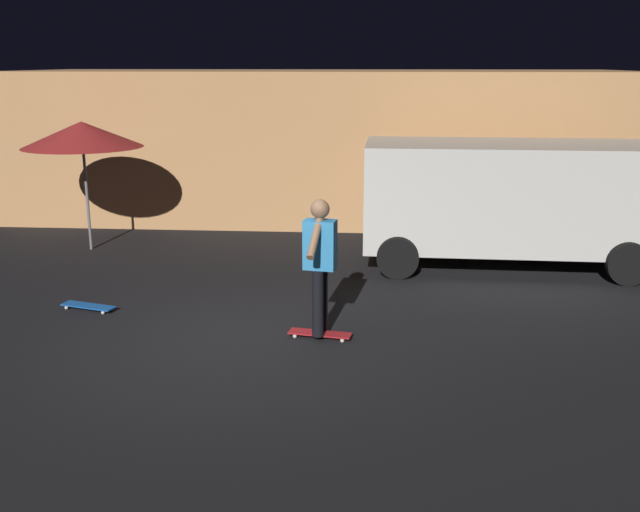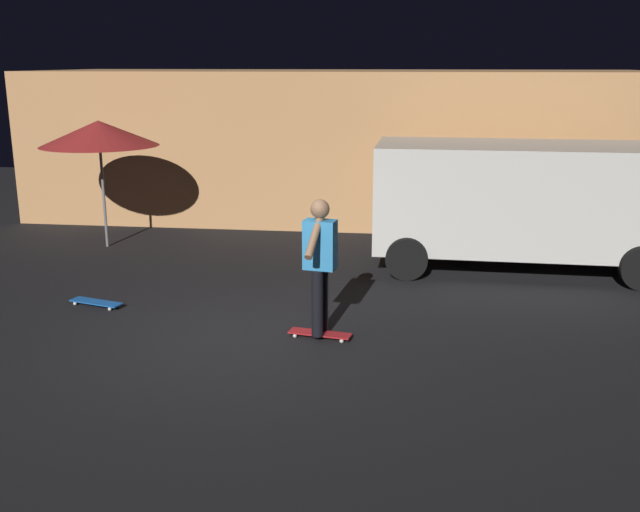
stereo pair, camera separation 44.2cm
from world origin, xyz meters
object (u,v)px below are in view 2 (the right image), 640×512
object	(u,v)px
parked_van	(519,198)
skateboard_ridden	(320,334)
skater	(320,257)
skateboard_spare	(96,302)
patio_umbrella	(99,133)

from	to	relation	value
parked_van	skateboard_ridden	xyz separation A→B (m)	(-2.80, -3.64, -1.11)
parked_van	skateboard_ridden	distance (m)	4.73
skater	skateboard_spare	bearing A→B (deg)	166.08
skateboard_spare	skater	size ratio (longest dim) A/B	0.48
parked_van	skater	xyz separation A→B (m)	(-2.80, -3.64, -0.12)
skateboard_spare	skater	xyz separation A→B (m)	(3.26, -0.81, 0.98)
skateboard_ridden	skateboard_spare	distance (m)	3.36
parked_van	patio_umbrella	size ratio (longest dim) A/B	2.02
skateboard_ridden	skateboard_spare	bearing A→B (deg)	166.08
patio_umbrella	skater	xyz separation A→B (m)	(4.50, -4.11, -1.04)
parked_van	patio_umbrella	xyz separation A→B (m)	(-7.30, 0.46, 0.91)
patio_umbrella	skateboard_ridden	distance (m)	6.42
parked_van	skateboard_spare	bearing A→B (deg)	-154.91
patio_umbrella	skater	world-z (taller)	patio_umbrella
parked_van	skateboard_spare	size ratio (longest dim) A/B	5.78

